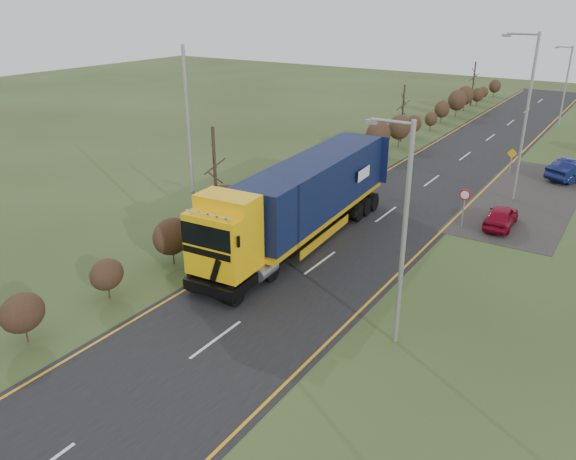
% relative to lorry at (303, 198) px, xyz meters
% --- Properties ---
extents(ground, '(160.00, 160.00, 0.00)m').
position_rel_lorry_xyz_m(ground, '(2.10, -5.73, -2.52)').
color(ground, '#2E3F1B').
rests_on(ground, ground).
extents(road, '(8.00, 120.00, 0.02)m').
position_rel_lorry_xyz_m(road, '(2.10, 4.27, -2.51)').
color(road, black).
rests_on(road, ground).
extents(layby, '(6.00, 18.00, 0.02)m').
position_rel_lorry_xyz_m(layby, '(8.60, 14.27, -2.51)').
color(layby, '#2A2825').
rests_on(layby, ground).
extents(lane_markings, '(7.52, 116.00, 0.01)m').
position_rel_lorry_xyz_m(lane_markings, '(2.10, 3.97, -2.49)').
color(lane_markings, '#CA8C13').
rests_on(lane_markings, road).
extents(hedgerow, '(2.24, 102.04, 6.05)m').
position_rel_lorry_xyz_m(hedgerow, '(-3.90, 2.17, -0.90)').
color(hedgerow, '#301F15').
rests_on(hedgerow, ground).
extents(lorry, '(3.55, 16.09, 4.44)m').
position_rel_lorry_xyz_m(lorry, '(0.00, 0.00, 0.00)').
color(lorry, black).
rests_on(lorry, ground).
extents(car_red_hatchback, '(1.60, 3.72, 1.25)m').
position_rel_lorry_xyz_m(car_red_hatchback, '(8.36, 8.01, -1.90)').
color(car_red_hatchback, maroon).
rests_on(car_red_hatchback, ground).
extents(car_blue_sedan, '(3.50, 4.87, 1.53)m').
position_rel_lorry_xyz_m(car_blue_sedan, '(10.53, 20.13, -1.76)').
color(car_blue_sedan, '#0B123F').
rests_on(car_blue_sedan, ground).
extents(streetlight_near, '(1.81, 0.18, 8.48)m').
position_rel_lorry_xyz_m(streetlight_near, '(7.80, -6.07, 2.13)').
color(streetlight_near, gray).
rests_on(streetlight_near, ground).
extents(streetlight_mid, '(2.19, 0.21, 10.34)m').
position_rel_lorry_xyz_m(streetlight_mid, '(7.75, 13.29, 3.22)').
color(streetlight_mid, gray).
rests_on(streetlight_mid, ground).
extents(streetlight_far, '(1.69, 0.18, 7.89)m').
position_rel_lorry_xyz_m(streetlight_far, '(6.61, 38.23, 1.80)').
color(streetlight_far, gray).
rests_on(streetlight_far, ground).
extents(left_pole, '(0.16, 0.16, 10.31)m').
position_rel_lorry_xyz_m(left_pole, '(-3.10, -4.91, 2.63)').
color(left_pole, gray).
rests_on(left_pole, ground).
extents(speed_sign, '(0.63, 0.10, 2.27)m').
position_rel_lorry_xyz_m(speed_sign, '(6.52, 6.75, -0.94)').
color(speed_sign, gray).
rests_on(speed_sign, ground).
extents(warning_board, '(0.72, 0.11, 1.88)m').
position_rel_lorry_xyz_m(warning_board, '(6.30, 19.31, -1.38)').
color(warning_board, gray).
rests_on(warning_board, ground).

